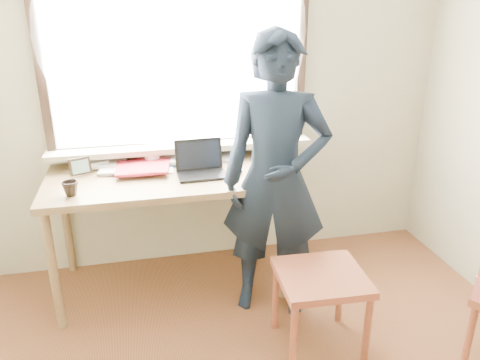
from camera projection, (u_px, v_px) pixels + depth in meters
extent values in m
cube|color=#BFBA99|center=(207.00, 91.00, 3.31)|extent=(3.50, 0.02, 2.60)
cube|color=white|center=(177.00, 48.00, 3.15)|extent=(1.70, 0.01, 1.30)
cube|color=black|center=(182.00, 145.00, 3.38)|extent=(1.82, 0.06, 0.06)
cube|color=black|center=(38.00, 52.00, 2.96)|extent=(0.06, 0.06, 1.30)
cube|color=black|center=(301.00, 46.00, 3.32)|extent=(0.06, 0.06, 1.30)
cube|color=#BFBA99|center=(183.00, 147.00, 3.32)|extent=(1.85, 0.20, 0.04)
cube|color=white|center=(177.00, 34.00, 3.05)|extent=(1.95, 0.02, 1.65)
cube|color=olive|center=(167.00, 177.00, 3.09)|extent=(1.56, 0.78, 0.04)
cylinder|color=olive|center=(54.00, 272.00, 2.79)|extent=(0.06, 0.06, 0.79)
cylinder|color=olive|center=(67.00, 223.00, 3.39)|extent=(0.06, 0.06, 0.79)
cylinder|color=olive|center=(285.00, 245.00, 3.08)|extent=(0.06, 0.06, 0.79)
cylinder|color=olive|center=(259.00, 205.00, 3.69)|extent=(0.06, 0.06, 0.79)
cube|color=black|center=(202.00, 175.00, 3.05)|extent=(0.32, 0.23, 0.02)
cube|color=black|center=(199.00, 155.00, 3.11)|extent=(0.32, 0.08, 0.21)
cube|color=black|center=(199.00, 155.00, 3.11)|extent=(0.28, 0.06, 0.17)
cube|color=black|center=(202.00, 175.00, 3.04)|extent=(0.28, 0.14, 0.00)
imported|color=white|center=(152.00, 158.00, 3.25)|extent=(0.16, 0.16, 0.09)
imported|color=black|center=(70.00, 188.00, 2.73)|extent=(0.13, 0.13, 0.09)
ellipsoid|color=black|center=(236.00, 172.00, 3.07)|extent=(0.09, 0.06, 0.03)
cube|color=#AE202E|center=(164.00, 161.00, 3.31)|extent=(0.26, 0.24, 0.01)
cube|color=teal|center=(152.00, 167.00, 3.19)|extent=(0.24, 0.31, 0.00)
cube|color=orange|center=(142.00, 170.00, 3.10)|extent=(0.26, 0.29, 0.02)
cube|color=orange|center=(77.00, 173.00, 3.03)|extent=(0.31, 0.29, 0.02)
cube|color=white|center=(89.00, 172.00, 3.03)|extent=(0.31, 0.28, 0.02)
cube|color=white|center=(138.00, 168.00, 3.10)|extent=(0.32, 0.30, 0.02)
cube|color=teal|center=(140.00, 167.00, 3.11)|extent=(0.29, 0.23, 0.02)
cube|color=white|center=(148.00, 165.00, 3.13)|extent=(0.33, 0.32, 0.02)
cube|color=white|center=(99.00, 170.00, 3.05)|extent=(0.32, 0.30, 0.00)
imported|color=white|center=(100.00, 168.00, 3.15)|extent=(0.23, 0.29, 0.02)
imported|color=white|center=(216.00, 156.00, 3.41)|extent=(0.25, 0.29, 0.02)
cube|color=black|center=(80.00, 168.00, 3.04)|extent=(0.13, 0.07, 0.11)
cube|color=#4B7F38|center=(80.00, 168.00, 3.04)|extent=(0.10, 0.05, 0.08)
cube|color=brown|center=(321.00, 277.00, 2.60)|extent=(0.50, 0.48, 0.04)
cylinder|color=brown|center=(293.00, 341.00, 2.48)|extent=(0.04, 0.04, 0.45)
cylinder|color=brown|center=(276.00, 297.00, 2.84)|extent=(0.04, 0.04, 0.45)
cylinder|color=brown|center=(367.00, 332.00, 2.54)|extent=(0.04, 0.04, 0.45)
cylinder|color=brown|center=(340.00, 290.00, 2.90)|extent=(0.04, 0.04, 0.45)
cylinder|color=brown|center=(468.00, 341.00, 2.48)|extent=(0.04, 0.04, 0.44)
imported|color=black|center=(275.00, 180.00, 2.84)|extent=(0.75, 0.61, 1.77)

